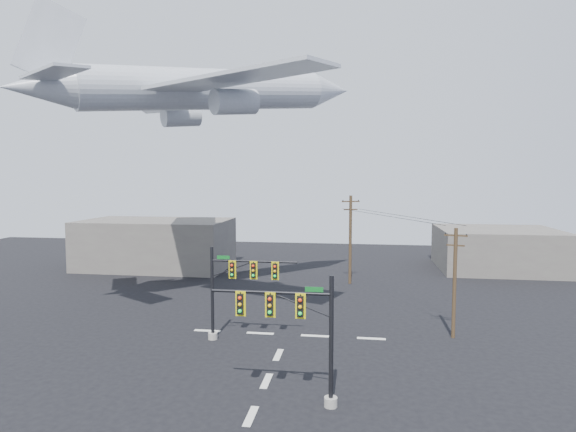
% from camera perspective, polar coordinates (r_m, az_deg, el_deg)
% --- Properties ---
extents(ground, '(120.00, 120.00, 0.00)m').
position_cam_1_polar(ground, '(24.92, -4.44, -22.59)').
color(ground, black).
rests_on(ground, ground).
extents(lane_markings, '(14.00, 21.20, 0.01)m').
position_cam_1_polar(lane_markings, '(29.66, -2.05, -17.92)').
color(lane_markings, silver).
rests_on(lane_markings, ground).
extents(signal_mast_near, '(6.37, 0.73, 6.62)m').
position_cam_1_polar(signal_mast_near, '(24.46, 1.48, -13.60)').
color(signal_mast_near, gray).
rests_on(signal_mast_near, ground).
extents(signal_mast_far, '(6.31, 0.72, 6.55)m').
position_cam_1_polar(signal_mast_far, '(33.83, -6.54, -8.51)').
color(signal_mast_far, gray).
rests_on(signal_mast_far, ground).
extents(utility_pole_a, '(1.52, 0.61, 7.83)m').
position_cam_1_polar(utility_pole_a, '(36.06, 19.14, -7.27)').
color(utility_pole_a, '#44311D').
rests_on(utility_pole_a, ground).
extents(utility_pole_b, '(1.86, 0.68, 9.42)m').
position_cam_1_polar(utility_pole_b, '(51.45, 7.40, -2.57)').
color(utility_pole_b, '#44311D').
rests_on(utility_pole_b, ground).
extents(power_lines, '(9.12, 16.39, 0.03)m').
position_cam_1_polar(power_lines, '(43.08, 12.29, 0.05)').
color(power_lines, black).
extents(airliner, '(27.09, 25.93, 8.30)m').
position_cam_1_polar(airliner, '(43.58, -9.43, 14.48)').
color(airliner, '#B4B9C1').
extents(building_left, '(18.00, 10.00, 6.00)m').
position_cam_1_polar(building_left, '(62.41, -15.37, -3.20)').
color(building_left, '#625F56').
rests_on(building_left, ground).
extents(building_right, '(14.00, 12.00, 5.00)m').
position_cam_1_polar(building_right, '(64.52, 23.58, -3.62)').
color(building_right, '#625F56').
rests_on(building_right, ground).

